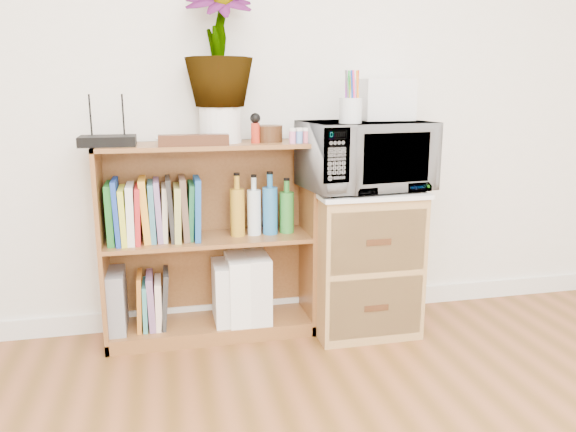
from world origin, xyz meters
name	(u,v)px	position (x,y,z in m)	size (l,w,h in m)	color
skirting_board	(275,308)	(0.00, 2.24, 0.05)	(4.00, 0.02, 0.10)	white
bookshelf	(209,242)	(-0.35, 2.10, 0.47)	(1.00, 0.30, 0.95)	brown
wicker_unit	(361,261)	(0.40, 2.02, 0.35)	(0.50, 0.45, 0.70)	#9E7542
microwave	(365,156)	(0.40, 2.02, 0.88)	(0.59, 0.40, 0.32)	silver
pen_cup	(351,111)	(0.28, 1.91, 1.10)	(0.10, 0.10, 0.11)	silver
small_appliance	(384,100)	(0.53, 2.11, 1.14)	(0.25, 0.21, 0.20)	white
router	(108,141)	(-0.78, 2.08, 0.97)	(0.24, 0.17, 0.04)	black
white_bowl	(170,141)	(-0.51, 2.07, 0.97)	(0.13, 0.13, 0.03)	white
plant_pot	(221,125)	(-0.28, 2.12, 1.03)	(0.19, 0.19, 0.16)	silver
potted_plant	(218,45)	(-0.28, 2.12, 1.39)	(0.31, 0.31, 0.55)	#2C6E31
trinket_box	(194,140)	(-0.41, 2.00, 0.97)	(0.31, 0.08, 0.05)	#371D0F
kokeshi_doll	(255,133)	(-0.12, 2.06, 1.00)	(0.04, 0.04, 0.09)	#B52916
wooden_bowl	(269,134)	(-0.05, 2.11, 0.99)	(0.13, 0.13, 0.08)	#38220F
paint_jars	(299,137)	(0.07, 2.01, 0.98)	(0.11, 0.04, 0.06)	pink
file_box	(116,300)	(-0.80, 2.10, 0.21)	(0.09, 0.23, 0.29)	gray
magazine_holder_left	(223,292)	(-0.29, 2.09, 0.22)	(0.09, 0.24, 0.30)	white
magazine_holder_mid	(238,288)	(-0.22, 2.09, 0.23)	(0.10, 0.26, 0.33)	white
magazine_holder_right	(257,286)	(-0.12, 2.09, 0.24)	(0.11, 0.27, 0.33)	silver
cookbooks	(154,211)	(-0.60, 2.10, 0.64)	(0.43, 0.20, 0.30)	#1E7227
liquor_bottles	(262,206)	(-0.09, 2.10, 0.64)	(0.32, 0.07, 0.30)	#BB8823
lower_books	(153,301)	(-0.63, 2.10, 0.20)	(0.16, 0.19, 0.28)	#B96A20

